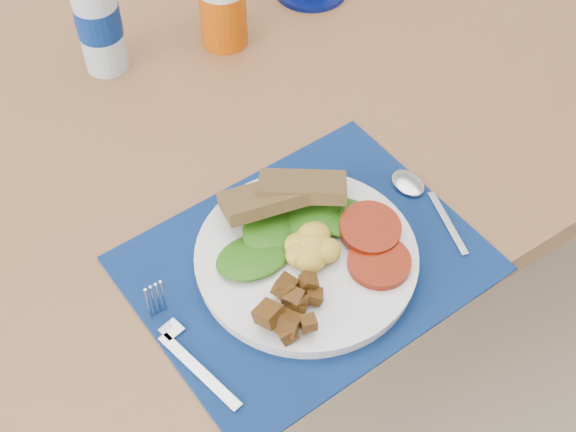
% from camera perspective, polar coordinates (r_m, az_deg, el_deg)
% --- Properties ---
extents(ground, '(4.00, 4.00, 0.00)m').
position_cam_1_polar(ground, '(1.76, 5.51, -11.65)').
color(ground, tan).
rests_on(ground, ground).
extents(table, '(1.40, 0.90, 0.75)m').
position_cam_1_polar(table, '(1.32, 2.37, 8.48)').
color(table, brown).
rests_on(table, ground).
extents(placemat, '(0.42, 0.34, 0.00)m').
position_cam_1_polar(placemat, '(0.99, 1.29, -3.39)').
color(placemat, black).
rests_on(placemat, table).
extents(breakfast_plate, '(0.27, 0.27, 0.07)m').
position_cam_1_polar(breakfast_plate, '(0.97, 1.19, -2.97)').
color(breakfast_plate, silver).
rests_on(breakfast_plate, placemat).
extents(fork, '(0.04, 0.18, 0.00)m').
position_cam_1_polar(fork, '(0.93, -7.60, -9.06)').
color(fork, '#B2B5BA').
rests_on(fork, placemat).
extents(spoon, '(0.04, 0.16, 0.00)m').
position_cam_1_polar(spoon, '(1.07, 9.42, 1.35)').
color(spoon, '#B2B5BA').
rests_on(spoon, placemat).
extents(water_bottle, '(0.07, 0.07, 0.23)m').
position_cam_1_polar(water_bottle, '(1.22, -13.49, 14.00)').
color(water_bottle, '#ADBFCC').
rests_on(water_bottle, table).
extents(juice_glass, '(0.07, 0.07, 0.10)m').
position_cam_1_polar(juice_glass, '(1.27, -4.63, 14.10)').
color(juice_glass, '#B64604').
rests_on(juice_glass, table).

